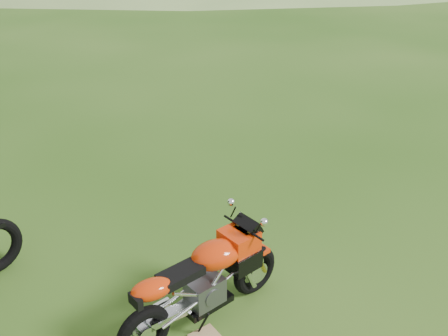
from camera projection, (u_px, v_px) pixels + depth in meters
ground at (219, 246)px, 6.02m from camera, size 120.00×120.00×0.00m
sport_motorcycle at (203, 277)px, 4.68m from camera, size 1.86×0.86×1.08m
plywood_board at (205, 336)px, 4.72m from camera, size 0.29×0.25×0.02m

